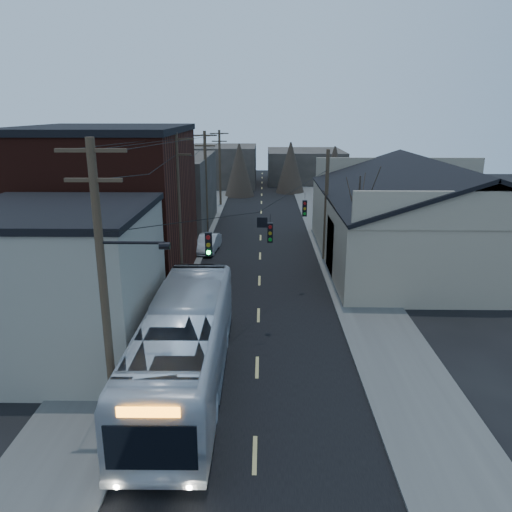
# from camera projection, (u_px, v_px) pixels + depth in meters

# --- Properties ---
(ground) EXTENTS (160.00, 160.00, 0.00)m
(ground) POSITION_uv_depth(u_px,v_px,m) (254.00, 499.00, 15.04)
(ground) COLOR black
(ground) RESTS_ON ground
(road_surface) EXTENTS (9.00, 110.00, 0.02)m
(road_surface) POSITION_uv_depth(u_px,v_px,m) (260.00, 243.00, 43.81)
(road_surface) COLOR black
(road_surface) RESTS_ON ground
(sidewalk_left) EXTENTS (4.00, 110.00, 0.12)m
(sidewalk_left) POSITION_uv_depth(u_px,v_px,m) (187.00, 242.00, 43.89)
(sidewalk_left) COLOR #474744
(sidewalk_left) RESTS_ON ground
(sidewalk_right) EXTENTS (4.00, 110.00, 0.12)m
(sidewalk_right) POSITION_uv_depth(u_px,v_px,m) (334.00, 243.00, 43.70)
(sidewalk_right) COLOR #474744
(sidewalk_right) RESTS_ON ground
(building_clapboard) EXTENTS (8.00, 8.00, 7.00)m
(building_clapboard) POSITION_uv_depth(u_px,v_px,m) (61.00, 287.00, 22.82)
(building_clapboard) COLOR gray
(building_clapboard) RESTS_ON ground
(building_brick) EXTENTS (10.00, 12.00, 10.00)m
(building_brick) POSITION_uv_depth(u_px,v_px,m) (109.00, 209.00, 32.96)
(building_brick) COLOR black
(building_brick) RESTS_ON ground
(building_left_far) EXTENTS (9.00, 14.00, 7.00)m
(building_left_far) POSITION_uv_depth(u_px,v_px,m) (164.00, 193.00, 48.72)
(building_left_far) COLOR #302C26
(building_left_far) RESTS_ON ground
(warehouse) EXTENTS (16.16, 20.60, 7.73)m
(warehouse) POSITION_uv_depth(u_px,v_px,m) (430.00, 227.00, 38.07)
(warehouse) COLOR gray
(warehouse) RESTS_ON ground
(building_far_left) EXTENTS (10.00, 12.00, 6.00)m
(building_far_left) POSITION_uv_depth(u_px,v_px,m) (223.00, 166.00, 76.63)
(building_far_left) COLOR #302C26
(building_far_left) RESTS_ON ground
(building_far_right) EXTENTS (12.00, 14.00, 5.00)m
(building_far_right) POSITION_uv_depth(u_px,v_px,m) (305.00, 166.00, 81.38)
(building_far_right) COLOR #302C26
(building_far_right) RESTS_ON ground
(bare_tree) EXTENTS (0.40, 0.40, 7.20)m
(bare_tree) POSITION_uv_depth(u_px,v_px,m) (357.00, 230.00, 33.11)
(bare_tree) COLOR black
(bare_tree) RESTS_ON ground
(utility_lines) EXTENTS (11.24, 45.28, 10.50)m
(utility_lines) POSITION_uv_depth(u_px,v_px,m) (218.00, 199.00, 36.85)
(utility_lines) COLOR #382B1E
(utility_lines) RESTS_ON ground
(bus) EXTENTS (3.21, 13.41, 3.73)m
(bus) POSITION_uv_depth(u_px,v_px,m) (185.00, 346.00, 20.72)
(bus) COLOR silver
(bus) RESTS_ON ground
(parked_car) EXTENTS (1.94, 4.40, 1.40)m
(parked_car) POSITION_uv_depth(u_px,v_px,m) (208.00, 243.00, 41.08)
(parked_car) COLOR #A7AAAE
(parked_car) RESTS_ON ground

